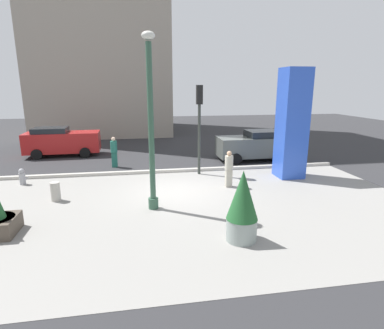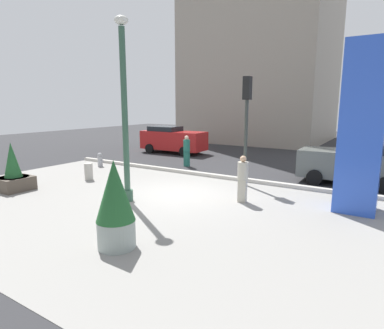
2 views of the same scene
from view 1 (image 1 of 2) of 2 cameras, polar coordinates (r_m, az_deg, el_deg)
The scene contains 13 objects.
ground_plane at distance 17.11m, azimuth -4.50°, elevation -0.66°, with size 60.00×60.00×0.00m, color #2D2D30.
plaza_pavement at distance 11.44m, azimuth -1.68°, elevation -8.19°, with size 18.00×10.00×0.02m, color gray.
curb_strip at distance 16.24m, azimuth -4.22°, elevation -1.16°, with size 18.00×0.24×0.16m, color #B7B2A8.
lamp_post at distance 10.89m, azimuth -7.43°, elevation 6.58°, with size 0.44×0.44×6.03m.
art_pillar_blue at distance 15.71m, azimuth 17.66°, elevation 6.99°, with size 1.19×1.19×5.16m, color blue.
potted_plant_mid_plaza at distance 9.02m, azimuth 9.10°, elevation -7.45°, with size 0.90×0.90×2.09m.
fire_hydrant at distance 16.06m, azimuth -28.39°, elevation -1.97°, with size 0.36×0.26×0.75m.
concrete_bollard at distance 13.24m, azimuth -23.50°, elevation -4.53°, with size 0.36×0.36×0.75m, color #B2ADA3.
traffic_light_far_side at distance 15.40m, azimuth 1.33°, elevation 8.91°, with size 0.28×0.42×4.38m.
car_passing_lane at distance 21.56m, azimuth -22.50°, elevation 3.91°, with size 4.55×2.04×1.82m.
car_curb_west at distance 19.10m, azimuth 11.04°, elevation 3.43°, with size 4.14×2.08×1.77m.
pedestrian_on_sidewalk at distance 13.78m, azimuth 6.70°, elevation -0.49°, with size 0.39×0.39×1.61m.
pedestrian_by_curb at distance 17.61m, azimuth -13.95°, elevation 2.47°, with size 0.39×0.39×1.67m.
Camera 1 is at (-1.46, -12.49, 4.32)m, focal length 29.45 mm.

